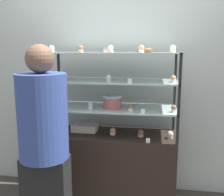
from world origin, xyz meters
The scene contains 29 objects.
back_wall centered at (0.00, 0.38, 1.30)m, with size 8.00×0.05×2.60m.
display_base centered at (0.00, 0.00, 0.37)m, with size 1.24×0.47×0.74m.
display_riser_lower centered at (0.00, 0.00, 0.99)m, with size 1.24×0.47×0.27m.
display_riser_middle centered at (0.00, 0.00, 1.26)m, with size 1.24×0.47×0.27m.
display_riser_upper centered at (0.00, 0.00, 1.52)m, with size 1.24×0.47×0.27m.
layer_cake_centerpiece centered at (0.01, -0.02, 1.07)m, with size 0.18×0.18×0.12m.
sheet_cake_frosted centered at (-0.29, 0.03, 0.78)m, with size 0.25×0.16×0.07m.
cupcake_0 centered at (-0.57, -0.09, 0.78)m, with size 0.06×0.06×0.07m.
cupcake_1 centered at (0.01, -0.04, 0.78)m, with size 0.06×0.06×0.07m.
cupcake_2 centered at (0.28, -0.05, 0.78)m, with size 0.06×0.06×0.07m.
cupcake_3 centered at (0.56, -0.06, 0.78)m, with size 0.06×0.06×0.07m.
price_tag_0 centered at (0.36, -0.21, 0.77)m, with size 0.04×0.00×0.04m.
cupcake_4 centered at (-0.56, -0.07, 1.04)m, with size 0.05×0.05×0.07m.
cupcake_5 centered at (-0.19, -0.11, 1.04)m, with size 0.05×0.05×0.07m.
cupcake_6 centered at (0.19, -0.13, 1.04)m, with size 0.05×0.05×0.07m.
cupcake_7 centered at (0.58, -0.11, 1.04)m, with size 0.05×0.05×0.07m.
price_tag_1 centered at (0.31, -0.21, 1.03)m, with size 0.04×0.00×0.04m.
cupcake_8 centered at (-0.57, -0.11, 1.31)m, with size 0.05×0.05×0.07m.
cupcake_9 centered at (-0.01, -0.11, 1.31)m, with size 0.05×0.05×0.07m.
cupcake_10 centered at (0.56, -0.09, 1.31)m, with size 0.05×0.05×0.07m.
price_tag_2 centered at (0.19, -0.21, 1.30)m, with size 0.04×0.00×0.04m.
cupcake_11 centered at (-0.57, -0.05, 1.57)m, with size 0.05×0.05×0.06m.
cupcake_12 centered at (-0.29, -0.05, 1.57)m, with size 0.05×0.05×0.06m.
cupcake_13 centered at (0.00, -0.08, 1.57)m, with size 0.05×0.05×0.06m.
cupcake_14 centered at (0.28, -0.12, 1.57)m, with size 0.05×0.05×0.06m.
cupcake_15 centered at (0.55, -0.05, 1.57)m, with size 0.05×0.05×0.06m.
price_tag_3 centered at (-0.02, -0.21, 1.56)m, with size 0.04×0.00×0.04m.
donut_glazed centered at (0.30, -0.01, 1.56)m, with size 0.15×0.15×0.04m.
customer_figure centered at (-0.43, -0.66, 0.86)m, with size 0.37×0.37×1.61m.
Camera 1 is at (0.37, -2.46, 1.57)m, focal length 42.00 mm.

